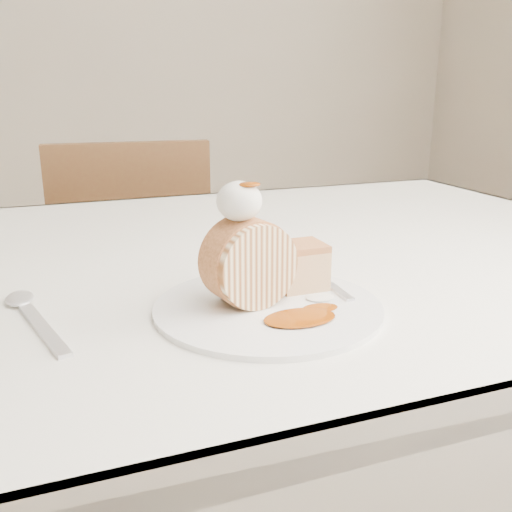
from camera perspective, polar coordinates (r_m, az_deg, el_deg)
name	(u,v)px	position (r m, az deg, el deg)	size (l,w,h in m)	color
table	(214,311)	(0.86, -4.17, -5.47)	(1.40, 0.90, 0.75)	silver
chair_far	(133,272)	(1.61, -12.19, -1.57)	(0.43, 0.43, 0.85)	brown
plate	(268,307)	(0.62, 1.20, -5.15)	(0.25, 0.25, 0.01)	white
roulade_slice	(249,263)	(0.61, -0.70, -0.68)	(0.09, 0.09, 0.05)	#FCE5AF
cake_chunk	(300,268)	(0.66, 4.42, -1.25)	(0.05, 0.05, 0.05)	#CC824D
whipped_cream	(239,201)	(0.59, -1.69, 5.50)	(0.05, 0.05, 0.04)	white
caramel_drizzle	(249,179)	(0.58, -0.68, 7.68)	(0.02, 0.02, 0.01)	#843505
caramel_pool	(300,318)	(0.58, 4.40, -6.16)	(0.08, 0.05, 0.00)	#843505
fork	(330,285)	(0.68, 7.45, -2.86)	(0.02, 0.15, 0.00)	silver
spoon	(43,329)	(0.61, -20.49, -6.85)	(0.03, 0.18, 0.00)	silver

